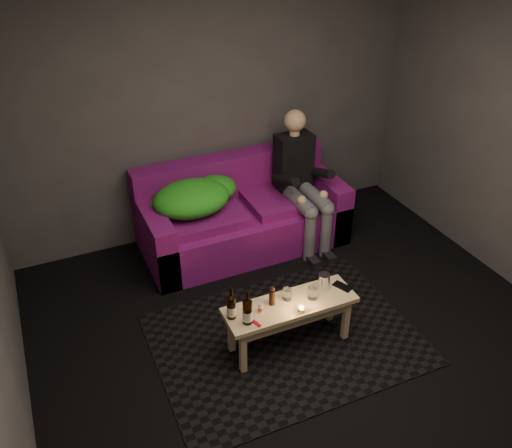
% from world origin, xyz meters
% --- Properties ---
extents(floor, '(4.50, 4.50, 0.00)m').
position_xyz_m(floor, '(0.00, 0.00, 0.00)').
color(floor, black).
rests_on(floor, ground).
extents(room, '(4.50, 4.50, 4.50)m').
position_xyz_m(room, '(0.00, 0.47, 1.64)').
color(room, silver).
rests_on(room, ground).
extents(rug, '(2.01, 1.47, 0.01)m').
position_xyz_m(rug, '(-0.14, 0.43, 0.00)').
color(rug, black).
rests_on(rug, floor).
extents(sofa, '(1.91, 0.86, 0.82)m').
position_xyz_m(sofa, '(0.09, 1.82, 0.30)').
color(sofa, '#750F5E').
rests_on(sofa, floor).
extents(green_blanket, '(0.84, 0.57, 0.29)m').
position_xyz_m(green_blanket, '(-0.37, 1.81, 0.62)').
color(green_blanket, green).
rests_on(green_blanket, sofa).
extents(person, '(0.34, 0.79, 1.27)m').
position_xyz_m(person, '(0.63, 1.66, 0.66)').
color(person, black).
rests_on(person, sofa).
extents(coffee_table, '(1.00, 0.33, 0.41)m').
position_xyz_m(coffee_table, '(-0.14, 0.38, 0.33)').
color(coffee_table, tan).
rests_on(coffee_table, rug).
extents(beer_bottle_a, '(0.07, 0.07, 0.27)m').
position_xyz_m(beer_bottle_a, '(-0.59, 0.41, 0.50)').
color(beer_bottle_a, black).
rests_on(beer_bottle_a, coffee_table).
extents(beer_bottle_b, '(0.07, 0.07, 0.28)m').
position_xyz_m(beer_bottle_b, '(-0.51, 0.32, 0.51)').
color(beer_bottle_b, black).
rests_on(beer_bottle_b, coffee_table).
extents(salt_shaker, '(0.04, 0.04, 0.08)m').
position_xyz_m(salt_shaker, '(-0.38, 0.38, 0.44)').
color(salt_shaker, silver).
rests_on(salt_shaker, coffee_table).
extents(pepper_mill, '(0.05, 0.05, 0.12)m').
position_xyz_m(pepper_mill, '(-0.27, 0.42, 0.47)').
color(pepper_mill, black).
rests_on(pepper_mill, coffee_table).
extents(tumbler_back, '(0.08, 0.08, 0.08)m').
position_xyz_m(tumbler_back, '(-0.14, 0.43, 0.45)').
color(tumbler_back, white).
rests_on(tumbler_back, coffee_table).
extents(tealight, '(0.06, 0.06, 0.04)m').
position_xyz_m(tealight, '(-0.11, 0.26, 0.43)').
color(tealight, white).
rests_on(tealight, coffee_table).
extents(tumbler_front, '(0.09, 0.09, 0.09)m').
position_xyz_m(tumbler_front, '(0.04, 0.36, 0.45)').
color(tumbler_front, white).
rests_on(tumbler_front, coffee_table).
extents(steel_cup, '(0.11, 0.11, 0.12)m').
position_xyz_m(steel_cup, '(0.17, 0.43, 0.47)').
color(steel_cup, silver).
rests_on(steel_cup, coffee_table).
extents(smartphone, '(0.13, 0.16, 0.01)m').
position_xyz_m(smartphone, '(0.31, 0.38, 0.41)').
color(smartphone, black).
rests_on(smartphone, coffee_table).
extents(red_lighter, '(0.04, 0.08, 0.01)m').
position_xyz_m(red_lighter, '(-0.46, 0.28, 0.41)').
color(red_lighter, '#B50B1A').
rests_on(red_lighter, coffee_table).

